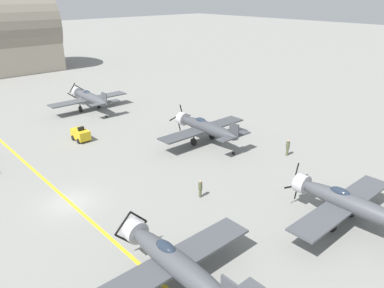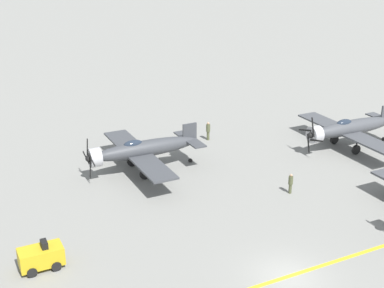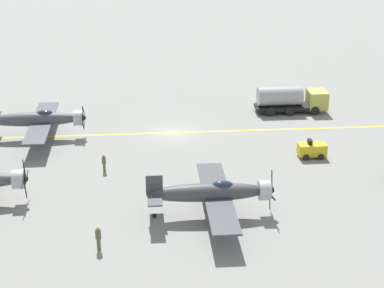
% 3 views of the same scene
% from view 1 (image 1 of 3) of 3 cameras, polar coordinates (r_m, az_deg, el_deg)
% --- Properties ---
extents(ground_plane, '(400.00, 400.00, 0.00)m').
position_cam_1_polar(ground_plane, '(34.05, -18.04, -8.52)').
color(ground_plane, gray).
extents(taxiway_stripe, '(0.30, 160.00, 0.01)m').
position_cam_1_polar(taxiway_stripe, '(34.04, -18.04, -8.52)').
color(taxiway_stripe, yellow).
rests_on(taxiway_stripe, ground).
extents(airplane_far_right, '(12.00, 9.98, 3.65)m').
position_cam_1_polar(airplane_far_right, '(58.22, -15.33, 6.83)').
color(airplane_far_right, '#4B4E53').
rests_on(airplane_far_right, ground).
extents(airplane_near_center, '(12.00, 9.98, 3.65)m').
position_cam_1_polar(airplane_near_center, '(23.16, -2.79, -17.52)').
color(airplane_near_center, '#45484D').
rests_on(airplane_near_center, ground).
extents(airplane_near_right, '(12.00, 9.98, 3.76)m').
position_cam_1_polar(airplane_near_right, '(30.86, 22.70, -8.29)').
color(airplane_near_right, '#474A4F').
rests_on(airplane_near_right, ground).
extents(airplane_mid_right, '(12.00, 9.98, 3.76)m').
position_cam_1_polar(airplane_mid_right, '(43.82, 2.02, 2.58)').
color(airplane_mid_right, '#404247').
rests_on(airplane_mid_right, ground).
extents(tow_tractor, '(1.57, 2.60, 1.79)m').
position_cam_1_polar(tow_tractor, '(47.00, -16.61, 1.43)').
color(tow_tractor, gold).
rests_on(tow_tractor, ground).
extents(ground_crew_walking, '(0.36, 0.36, 1.64)m').
position_cam_1_polar(ground_crew_walking, '(32.81, 1.28, -6.73)').
color(ground_crew_walking, '#515638').
rests_on(ground_crew_walking, ground).
extents(ground_crew_inspecting, '(0.40, 0.40, 1.85)m').
position_cam_1_polar(ground_crew_inspecting, '(42.14, 14.38, -0.44)').
color(ground_crew_inspecting, '#515638').
rests_on(ground_crew_inspecting, ground).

